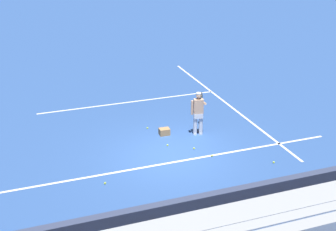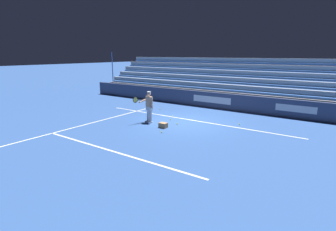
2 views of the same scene
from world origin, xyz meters
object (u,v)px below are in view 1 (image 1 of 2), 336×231
object	(u,v)px
tennis_ball_toward_net	(147,128)
tennis_ball_midcourt	(274,162)
tennis_player	(198,113)
tennis_ball_far_left	(105,183)
tennis_ball_by_box	(194,148)
ball_box_cardboard	(164,132)
tennis_ball_stray_back	(167,145)
tennis_ball_on_baseline	(212,156)

from	to	relation	value
tennis_ball_toward_net	tennis_ball_midcourt	xyz separation A→B (m)	(3.22, -4.18, 0.00)
tennis_player	tennis_ball_midcourt	distance (m)	3.51
tennis_player	tennis_ball_far_left	distance (m)	4.94
tennis_ball_by_box	ball_box_cardboard	bearing A→B (deg)	111.62
tennis_ball_toward_net	tennis_ball_far_left	bearing A→B (deg)	-125.45
ball_box_cardboard	tennis_player	bearing A→B (deg)	-17.09
tennis_ball_stray_back	tennis_ball_midcourt	xyz separation A→B (m)	(2.98, -2.47, 0.00)
ball_box_cardboard	tennis_ball_far_left	xyz separation A→B (m)	(-2.98, -2.80, -0.10)
tennis_ball_midcourt	tennis_ball_by_box	bearing A→B (deg)	138.68
tennis_player	tennis_ball_midcourt	world-z (taller)	tennis_player
tennis_ball_by_box	tennis_ball_on_baseline	distance (m)	0.84
tennis_ball_toward_net	tennis_ball_by_box	world-z (taller)	same
tennis_ball_toward_net	tennis_ball_on_baseline	distance (m)	3.35
tennis_ball_stray_back	tennis_ball_by_box	size ratio (longest dim) A/B	1.00
tennis_player	tennis_ball_on_baseline	world-z (taller)	tennis_player
tennis_ball_far_left	tennis_ball_on_baseline	bearing A→B (deg)	7.57
tennis_player	ball_box_cardboard	xyz separation A→B (m)	(-1.24, 0.38, -0.76)
tennis_player	tennis_ball_by_box	bearing A→B (deg)	-119.22
ball_box_cardboard	tennis_ball_midcourt	size ratio (longest dim) A/B	6.06
tennis_player	tennis_ball_midcourt	xyz separation A→B (m)	(1.52, -3.04, -0.86)
tennis_ball_far_left	tennis_ball_by_box	xyz separation A→B (m)	(3.58, 1.27, 0.00)
ball_box_cardboard	tennis_ball_far_left	distance (m)	4.09
ball_box_cardboard	tennis_ball_on_baseline	bearing A→B (deg)	-66.70
tennis_ball_toward_net	tennis_ball_midcourt	bearing A→B (deg)	-52.42
ball_box_cardboard	tennis_ball_toward_net	bearing A→B (deg)	120.89
tennis_ball_far_left	tennis_ball_midcourt	world-z (taller)	same
ball_box_cardboard	tennis_ball_toward_net	xyz separation A→B (m)	(-0.45, 0.75, -0.10)
tennis_ball_on_baseline	tennis_ball_midcourt	bearing A→B (deg)	-32.83
ball_box_cardboard	tennis_ball_on_baseline	size ratio (longest dim) A/B	6.06
tennis_ball_midcourt	tennis_ball_on_baseline	distance (m)	2.13
tennis_ball_toward_net	tennis_ball_by_box	xyz separation A→B (m)	(1.06, -2.28, 0.00)
ball_box_cardboard	tennis_ball_by_box	distance (m)	1.64
tennis_ball_stray_back	tennis_ball_by_box	distance (m)	1.00
tennis_ball_far_left	ball_box_cardboard	bearing A→B (deg)	43.20
tennis_ball_far_left	tennis_ball_by_box	bearing A→B (deg)	19.56
tennis_player	tennis_ball_midcourt	bearing A→B (deg)	-63.43
tennis_ball_far_left	tennis_ball_midcourt	xyz separation A→B (m)	(5.75, -0.63, 0.00)
ball_box_cardboard	tennis_ball_far_left	size ratio (longest dim) A/B	6.06
tennis_player	tennis_ball_midcourt	size ratio (longest dim) A/B	25.98
tennis_player	tennis_ball_on_baseline	bearing A→B (deg)	-98.00
tennis_ball_stray_back	tennis_ball_midcourt	bearing A→B (deg)	-39.62
tennis_player	tennis_ball_on_baseline	xyz separation A→B (m)	(-0.27, -1.89, -0.86)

